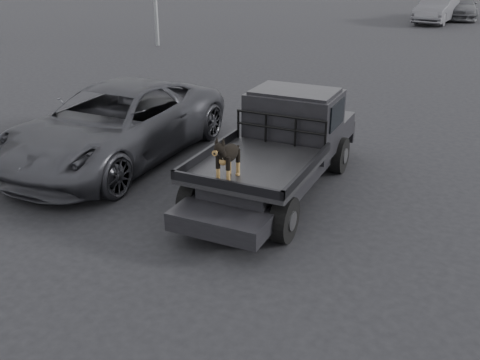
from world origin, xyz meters
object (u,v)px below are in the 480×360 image
at_px(parked_suv, 115,124).
at_px(distant_car_b, 459,7).
at_px(flatbed_ute, 275,170).
at_px(dog, 228,157).
at_px(distant_car_a, 437,9).

relative_size(parked_suv, distant_car_b, 1.10).
bearing_deg(distant_car_b, parked_suv, -106.16).
relative_size(flatbed_ute, distant_car_b, 1.01).
bearing_deg(parked_suv, flatbed_ute, -1.85).
height_order(parked_suv, distant_car_b, parked_suv).
bearing_deg(dog, parked_suv, 153.24).
xyz_separation_m(parked_suv, distant_car_a, (3.50, 28.08, 0.02)).
bearing_deg(distant_car_b, dog, -99.37).
distance_m(dog, distant_car_a, 29.94).
relative_size(parked_suv, distant_car_a, 1.16).
distance_m(parked_suv, distant_car_b, 31.48).
relative_size(dog, parked_suv, 0.13).
relative_size(flatbed_ute, parked_suv, 0.92).
xyz_separation_m(flatbed_ute, dog, (-0.15, -1.72, 0.83)).
height_order(parked_suv, distant_car_a, distant_car_a).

